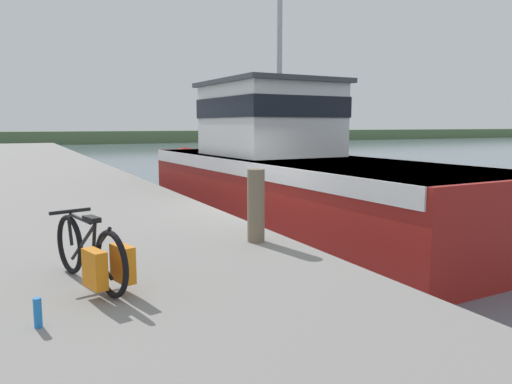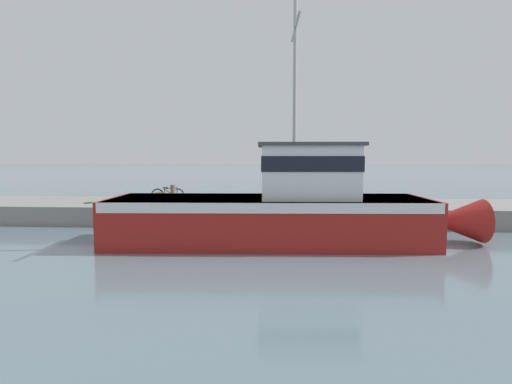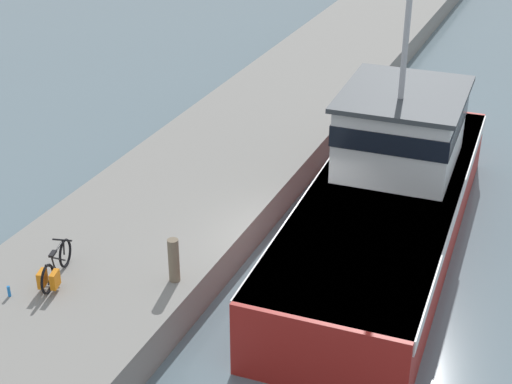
# 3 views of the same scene
# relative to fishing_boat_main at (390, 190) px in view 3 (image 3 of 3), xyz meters

# --- Properties ---
(ground_plane) EXTENTS (320.00, 320.00, 0.00)m
(ground_plane) POSITION_rel_fishing_boat_main_xyz_m (-1.60, -2.58, -1.35)
(ground_plane) COLOR slate
(dock_pier) EXTENTS (4.96, 80.00, 0.90)m
(dock_pier) POSITION_rel_fishing_boat_main_xyz_m (-5.33, -2.58, -0.90)
(dock_pier) COLOR gray
(dock_pier) RESTS_ON ground_plane
(fishing_boat_main) EXTENTS (4.08, 13.73, 9.09)m
(fishing_boat_main) POSITION_rel_fishing_boat_main_xyz_m (0.00, 0.00, 0.00)
(fishing_boat_main) COLOR maroon
(fishing_boat_main) RESTS_ON ground_plane
(bicycle_touring) EXTENTS (0.69, 1.64, 0.72)m
(bicycle_touring) POSITION_rel_fishing_boat_main_xyz_m (-5.69, -6.25, -0.12)
(bicycle_touring) COLOR black
(bicycle_touring) RESTS_ON dock_pier
(mooring_post) EXTENTS (0.24, 0.24, 1.02)m
(mooring_post) POSITION_rel_fishing_boat_main_xyz_m (-3.37, -5.15, 0.06)
(mooring_post) COLOR #756651
(mooring_post) RESTS_ON dock_pier
(water_bottle_by_bike) EXTENTS (0.07, 0.07, 0.24)m
(water_bottle_by_bike) POSITION_rel_fishing_boat_main_xyz_m (-6.27, -7.05, -0.33)
(water_bottle_by_bike) COLOR blue
(water_bottle_by_bike) RESTS_ON dock_pier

